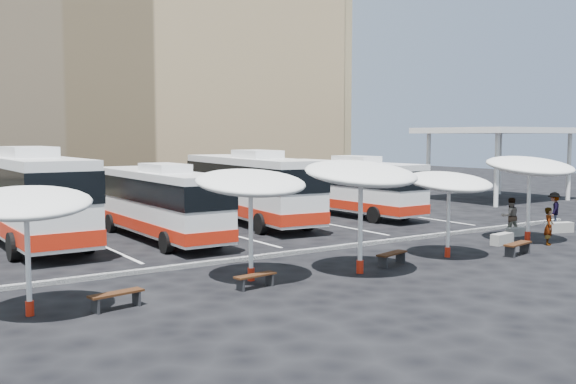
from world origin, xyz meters
TOP-DOWN VIEW (x-y plane):
  - ground at (0.00, 0.00)m, footprint 120.00×120.00m
  - sandstone_building at (0.00, 31.87)m, footprint 42.00×18.25m
  - service_canopy at (24.00, 10.00)m, footprint 10.00×8.00m
  - curb_divider at (0.00, 0.50)m, footprint 34.00×0.25m
  - bay_lines at (0.00, 8.00)m, footprint 24.15×12.00m
  - bus_0 at (-8.44, 9.53)m, footprint 3.20×13.18m
  - bus_1 at (-3.34, 7.03)m, footprint 2.55×10.77m
  - bus_2 at (2.86, 9.51)m, footprint 3.77×12.44m
  - bus_3 at (9.21, 9.21)m, footprint 2.89×11.05m
  - sunshade_0 at (-10.89, -2.78)m, footprint 3.96×3.99m
  - sunshade_1 at (-4.11, -2.49)m, footprint 4.05×4.08m
  - sunshade_2 at (-0.50, -3.58)m, footprint 4.19×4.23m
  - sunshade_3 at (4.17, -3.22)m, footprint 3.83×3.86m
  - sunshade_4 at (9.88, -2.65)m, footprint 4.54×4.57m
  - wood_bench_0 at (-8.82, -3.40)m, footprint 1.54×0.63m
  - wood_bench_1 at (-4.53, -3.44)m, footprint 1.43×0.54m
  - wood_bench_2 at (1.34, -3.17)m, footprint 1.53×0.77m
  - wood_bench_3 at (6.68, -4.50)m, footprint 1.65×0.73m
  - conc_bench_0 at (8.29, -2.53)m, footprint 1.31×0.60m
  - conc_bench_1 at (10.73, -1.45)m, footprint 1.10×0.47m
  - conc_bench_2 at (13.43, -1.89)m, footprint 1.36×0.80m
  - passenger_0 at (9.81, -3.72)m, footprint 0.70×0.64m
  - passenger_1 at (10.76, -1.12)m, footprint 1.07×0.99m
  - passenger_3 at (15.16, -0.38)m, footprint 1.30×1.14m

SIDE VIEW (x-z plane):
  - ground at x=0.00m, z-range 0.00..0.00m
  - bay_lines at x=0.00m, z-range 0.00..0.01m
  - curb_divider at x=0.00m, z-range 0.00..0.15m
  - conc_bench_1 at x=10.73m, z-range 0.00..0.40m
  - conc_bench_0 at x=8.29m, z-range 0.00..0.47m
  - conc_bench_2 at x=13.43m, z-range 0.00..0.48m
  - wood_bench_1 at x=-4.53m, z-range 0.11..0.54m
  - wood_bench_2 at x=1.34m, z-range 0.12..0.57m
  - wood_bench_0 at x=-8.82m, z-range 0.12..0.58m
  - wood_bench_3 at x=6.68m, z-range 0.13..0.62m
  - passenger_0 at x=9.81m, z-range 0.00..1.60m
  - passenger_3 at x=15.16m, z-range 0.00..1.75m
  - passenger_1 at x=10.76m, z-range 0.00..1.76m
  - bus_1 at x=-3.34m, z-range 0.04..3.45m
  - bus_3 at x=9.21m, z-range 0.04..3.52m
  - bus_2 at x=2.86m, z-range 0.04..3.93m
  - bus_0 at x=-8.44m, z-range 0.05..4.22m
  - sunshade_3 at x=4.17m, z-range 1.18..4.56m
  - sunshade_0 at x=-10.89m, z-range 1.20..4.63m
  - sunshade_1 at x=-4.11m, z-range 1.29..4.98m
  - sunshade_4 at x=9.88m, z-range 1.36..5.24m
  - sunshade_2 at x=-0.50m, z-range 1.38..5.33m
  - service_canopy at x=24.00m, z-range 2.27..7.47m
  - sandstone_building at x=0.00m, z-range -2.17..27.43m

